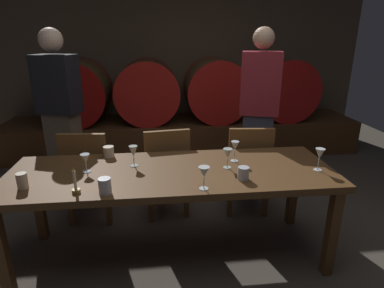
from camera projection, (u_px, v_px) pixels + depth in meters
name	position (u px, v px, depth m)	size (l,w,h in m)	color
ground_plane	(208.00, 262.00, 2.46)	(7.30, 7.30, 0.00)	#4C443A
back_wall	(179.00, 60.00, 4.95)	(5.61, 0.24, 2.56)	brown
barrel_shelf	(182.00, 135.00, 4.77)	(5.05, 0.90, 0.47)	#4C2D16
wine_barrel_far_left	(77.00, 92.00, 4.40)	(0.87, 0.78, 0.87)	brown
wine_barrel_center_left	(148.00, 91.00, 4.50)	(0.87, 0.78, 0.87)	#513319
wine_barrel_center_right	(215.00, 90.00, 4.60)	(0.87, 0.78, 0.87)	brown
wine_barrel_far_right	(281.00, 89.00, 4.70)	(0.87, 0.78, 0.87)	brown
dining_table	(172.00, 179.00, 2.34)	(2.36, 0.79, 0.73)	brown
chair_left	(89.00, 172.00, 2.88)	(0.44, 0.44, 0.88)	brown
chair_center	(166.00, 168.00, 2.96)	(0.45, 0.45, 0.88)	brown
chair_right	(248.00, 165.00, 3.02)	(0.44, 0.44, 0.88)	brown
guest_left	(61.00, 117.00, 3.14)	(0.44, 0.35, 1.72)	brown
guest_right	(258.00, 114.00, 3.25)	(0.43, 0.34, 1.73)	#33384C
candle_center	(76.00, 186.00, 1.97)	(0.05, 0.05, 0.17)	olive
wine_glass_far_left	(85.00, 159.00, 2.26)	(0.07, 0.07, 0.14)	white
wine_glass_left	(133.00, 152.00, 2.36)	(0.06, 0.06, 0.16)	silver
wine_glass_center_left	(204.00, 173.00, 2.00)	(0.07, 0.07, 0.15)	white
wine_glass_center_right	(228.00, 154.00, 2.33)	(0.07, 0.07, 0.15)	silver
wine_glass_right	(235.00, 147.00, 2.44)	(0.06, 0.06, 0.16)	white
wine_glass_far_right	(320.00, 154.00, 2.28)	(0.07, 0.07, 0.17)	white
cup_far_left	(22.00, 181.00, 2.03)	(0.07, 0.07, 0.10)	beige
cup_center_left	(109.00, 152.00, 2.56)	(0.08, 0.08, 0.09)	beige
cup_center_right	(105.00, 186.00, 1.96)	(0.08, 0.08, 0.10)	silver
cup_far_right	(243.00, 173.00, 2.16)	(0.08, 0.08, 0.09)	silver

